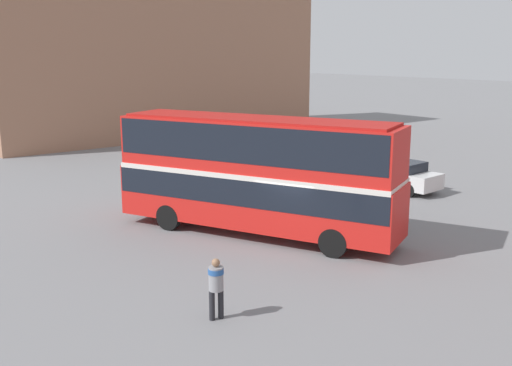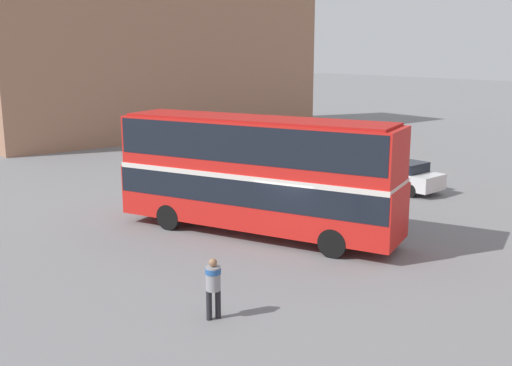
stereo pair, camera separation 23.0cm
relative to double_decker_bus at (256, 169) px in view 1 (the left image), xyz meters
name	(u,v)px [view 1 (the left image)]	position (x,y,z in m)	size (l,w,h in m)	color
ground_plane	(295,245)	(1.94, 0.32, -2.66)	(240.00, 240.00, 0.00)	slate
building_row_left	(154,52)	(-28.03, 11.63, 4.32)	(8.68, 28.82, 13.93)	#9E7056
double_decker_bus	(256,169)	(0.00, 0.00, 0.00)	(11.45, 6.77, 4.63)	red
pedestrian_foreground	(216,282)	(5.27, -5.65, -1.60)	(0.50, 0.50, 1.73)	#232328
parked_car_kerb_near	(297,155)	(-9.26, 10.76, -1.88)	(4.28, 2.42, 1.54)	navy
parked_car_kerb_far	(396,175)	(-1.42, 10.56, -1.86)	(4.68, 2.10, 1.56)	silver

